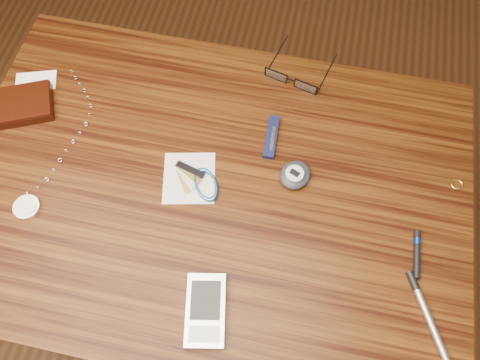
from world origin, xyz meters
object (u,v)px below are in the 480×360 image
Objects in this scene: wallet_and_card at (25,104)px; desk at (213,206)px; pda_phone at (206,310)px; pedometer at (295,175)px; notepad_keys at (198,181)px; pocket_watch at (30,202)px; silver_pen at (424,308)px; eyeglasses at (292,79)px; pocket_knife at (271,137)px.

desk is at bearing -12.98° from wallet_and_card.
pedometer is (0.11, 0.28, 0.00)m from pda_phone.
pocket_watch is at bearing -159.88° from notepad_keys.
eyeglasses is at bearing 124.98° from silver_pen.
silver_pen is at bearing -19.27° from notepad_keys.
pda_phone reaches higher than silver_pen.
pedometer is at bearing -51.88° from pocket_knife.
wallet_and_card reaches higher than pocket_watch.
eyeglasses is at bearing 83.24° from pocket_knife.
desk is 10.23× the size of pocket_knife.
desk is at bearing -127.06° from pocket_knife.
desk is 0.36m from pocket_watch.
silver_pen is (0.26, -0.20, -0.01)m from pedometer.
eyeglasses is 1.09× the size of notepad_keys.
eyeglasses is at bearing 63.00° from notepad_keys.
wallet_and_card is at bearing 166.62° from notepad_keys.
pocket_knife is at bearing 45.81° from notepad_keys.
pocket_watch is 2.62× the size of pda_phone.
notepad_keys is at bearing -134.19° from pocket_knife.
silver_pen is at bearing -16.52° from wallet_and_card.
pedometer is 0.58× the size of silver_pen.
pocket_watch reaches higher than notepad_keys.
desk is at bearing -161.90° from pedometer.
pda_phone is at bearing -97.26° from eyeglasses.
pda_phone is (-0.07, -0.51, -0.00)m from eyeglasses.
silver_pen is (0.36, 0.08, -0.00)m from pda_phone.
desk is at bearing -112.48° from eyeglasses.
eyeglasses reaches higher than silver_pen.
wallet_and_card is (-0.42, 0.10, 0.11)m from desk.
eyeglasses is 0.52m from silver_pen.
wallet_and_card is at bearing -161.34° from eyeglasses.
wallet_and_card reaches higher than notepad_keys.
pedometer reaches higher than pocket_watch.
pocket_knife is at bearing 138.63° from silver_pen.
wallet_and_card is 0.57m from pda_phone.
pocket_watch is 3.59× the size of pocket_knife.
notepad_keys is (-0.14, -0.27, -0.01)m from eyeglasses.
wallet_and_card is 1.28× the size of pda_phone.
pocket_knife is at bearing 82.53° from pda_phone.
wallet_and_card is at bearing -176.48° from pocket_knife.
pocket_watch is at bearing 161.32° from pda_phone.
silver_pen is at bearing 12.71° from pda_phone.
silver_pen is at bearing -3.42° from pocket_watch.
pocket_knife is (0.12, 0.13, 0.00)m from notepad_keys.
wallet_and_card is 0.56m from eyeglasses.
silver_pen is (0.44, -0.15, 0.00)m from notepad_keys.
eyeglasses reaches higher than wallet_and_card.
pda_phone is 0.37m from silver_pen.
pocket_knife is 0.42m from silver_pen.
notepad_keys is 0.18m from pocket_knife.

